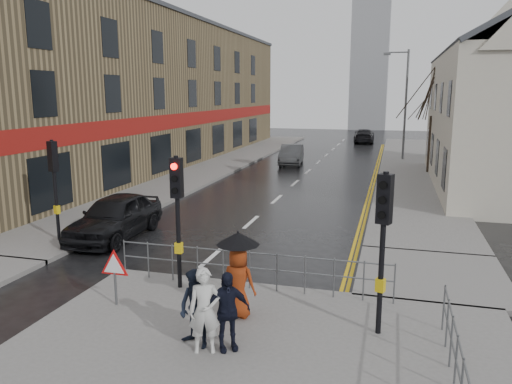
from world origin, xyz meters
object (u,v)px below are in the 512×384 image
Objects in this scene: pedestrian_a at (205,311)px; pedestrian_with_umbrella at (238,270)px; car_parked at (115,217)px; pedestrian_d at (227,311)px; pedestrian_b at (196,309)px; car_mid at (291,155)px.

pedestrian_with_umbrella reaches higher than pedestrian_a.
pedestrian_a is at bearing -49.63° from car_parked.
pedestrian_d is at bearing 8.69° from pedestrian_a.
pedestrian_with_umbrella is 0.43× the size of car_parked.
car_parked is at bearing 152.51° from pedestrian_b.
car_parked is (-6.16, 5.15, -0.45)m from pedestrian_with_umbrella.
pedestrian_b is at bearing -104.53° from pedestrian_with_umbrella.
car_parked is at bearing 140.13° from pedestrian_with_umbrella.
car_mid is at bearing 66.89° from pedestrian_d.
pedestrian_d reaches higher than pedestrian_b.
pedestrian_b reaches higher than car_parked.
pedestrian_with_umbrella reaches higher than pedestrian_d.
car_mid is at bearing 82.30° from car_parked.
pedestrian_a is at bearing -95.21° from pedestrian_with_umbrella.
car_parked is (-6.38, 6.60, -0.15)m from pedestrian_d.
pedestrian_a is 0.37× the size of car_parked.
car_parked is (-6.01, 6.80, -0.20)m from pedestrian_a.
pedestrian_a is 26.86m from car_mid.
pedestrian_with_umbrella is at bearing 96.98° from pedestrian_b.
pedestrian_with_umbrella is 0.46× the size of car_mid.
pedestrian_with_umbrella reaches higher than car_mid.
pedestrian_b is (-0.24, 0.15, -0.06)m from pedestrian_a.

